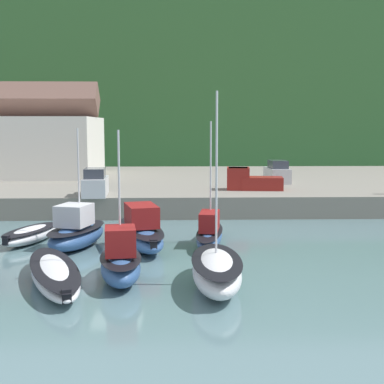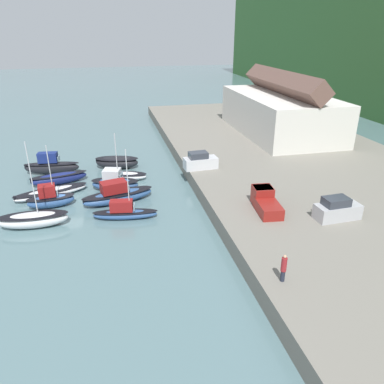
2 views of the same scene
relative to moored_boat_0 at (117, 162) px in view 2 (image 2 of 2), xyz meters
name	(u,v)px [view 2 (image 2 of 2)]	position (x,y,z in m)	size (l,w,h in m)	color
ground_plane	(69,204)	(10.59, -5.87, -0.88)	(320.00, 320.00, 0.00)	slate
quay_promenade	(313,175)	(10.59, 24.22, -0.02)	(90.78, 31.32, 1.72)	gray
harbor_clubhouse	(280,111)	(-6.97, 27.43, 4.45)	(24.12, 12.64, 10.19)	silver
moored_boat_0	(117,162)	(0.00, 0.00, 0.00)	(3.83, 6.38, 1.67)	black
moored_boat_1	(126,176)	(4.58, 0.91, -0.36)	(3.42, 5.74, 0.96)	white
moored_boat_2	(115,182)	(7.68, -0.62, 0.09)	(3.84, 6.15, 7.03)	#33568E
moored_boat_3	(117,195)	(11.45, -0.47, 0.06)	(4.17, 8.39, 2.59)	#33568E
moored_boat_4	(125,212)	(15.58, 0.06, -0.14)	(2.46, 6.81, 7.43)	#33568E
moored_boat_5	(51,166)	(0.21, -8.67, 0.22)	(2.47, 7.36, 2.96)	black
moored_boat_6	(59,178)	(4.20, -7.37, -0.13)	(3.25, 7.13, 1.41)	navy
moored_boat_7	(51,192)	(8.01, -7.95, -0.37)	(4.71, 8.62, 0.94)	silver
moored_boat_8	(50,199)	(10.99, -7.64, 0.09)	(2.48, 5.24, 6.98)	#33568E
moored_boat_9	(34,219)	(15.33, -8.75, -0.07)	(2.34, 6.69, 8.67)	silver
parked_car_1	(200,161)	(7.23, 10.14, 1.76)	(2.05, 4.30, 2.16)	silver
parked_car_2	(337,210)	(23.28, 19.22, 1.76)	(2.01, 4.29, 2.16)	#B7B7BC
pickup_truck_0	(265,201)	(19.84, 13.56, 1.66)	(4.90, 2.42, 1.90)	maroon
person_on_quay	(284,268)	(30.88, 10.20, 1.94)	(0.40, 0.40, 2.14)	#232838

